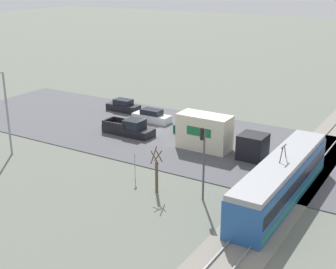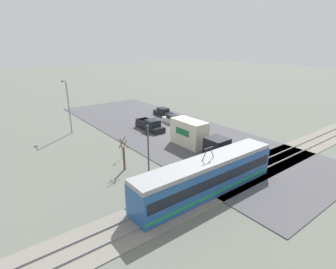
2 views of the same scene
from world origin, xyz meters
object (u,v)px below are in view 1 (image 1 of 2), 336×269
Objects in this scene: sedan_car_2 at (195,128)px; street_lamp_near_crossing at (5,107)px; sedan_car_1 at (152,116)px; no_parking_sign at (135,163)px; street_tree at (157,172)px; traffic_light_pole at (203,155)px; box_truck at (216,135)px; pickup_truck at (129,128)px; sedan_car_0 at (123,106)px; light_rail_tram at (281,180)px.

street_lamp_near_crossing reaches higher than sedan_car_2.
sedan_car_1 is 16.35m from no_parking_sign.
no_parking_sign is at bearing -112.76° from street_tree.
traffic_light_pole is 4.31m from street_tree.
box_truck is 1.55× the size of pickup_truck.
street_lamp_near_crossing is at bearing -87.09° from traffic_light_pole.
street_tree is (15.65, 10.80, 1.03)m from sedan_car_1.
traffic_light_pole is at bearing 55.42° from pickup_truck.
pickup_truck is at bearing -124.58° from traffic_light_pole.
sedan_car_0 is at bearing -139.34° from pickup_truck.
box_truck is 1.53× the size of traffic_light_pole.
light_rail_tram is 1.91× the size of street_lamp_near_crossing.
street_lamp_near_crossing is (4.14, -25.73, 3.03)m from light_rail_tram.
sedan_car_1 is 19.04m from street_tree.
light_rail_tram reaches higher than no_parking_sign.
street_lamp_near_crossing is (17.76, -0.52, 3.98)m from sedan_car_0.
sedan_car_0 is 20.94m from no_parking_sign.
sedan_car_1 is (1.80, 5.52, -0.03)m from sedan_car_0.
sedan_car_0 is at bearing -129.83° from traffic_light_pole.
sedan_car_2 is at bearing 123.32° from pickup_truck.
pickup_truck is 1.34× the size of sedan_car_0.
pickup_truck is at bearing -141.67° from no_parking_sign.
sedan_car_2 is 14.91m from street_tree.
pickup_truck is 5.35m from sedan_car_1.
pickup_truck is 11.56m from no_parking_sign.
box_truck is at bearing -159.47° from traffic_light_pole.
no_parking_sign reaches higher than sedan_car_1.
light_rail_tram is at bearing 52.33° from box_truck.
street_lamp_near_crossing is at bearing -56.81° from box_truck.
sedan_car_2 is 15.99m from traffic_light_pole.
street_lamp_near_crossing is at bearing -31.91° from pickup_truck.
sedan_car_0 is 1.82× the size of no_parking_sign.
sedan_car_0 is at bearing -136.92° from street_tree.
light_rail_tram is 26.23m from street_lamp_near_crossing.
pickup_truck is at bearing -56.68° from sedan_car_2.
box_truck reaches higher than sedan_car_0.
no_parking_sign is (16.17, 13.27, 0.74)m from sedan_car_0.
street_tree reaches higher than sedan_car_2.
traffic_light_pole is at bearing 101.13° from street_tree.
light_rail_tram is 3.46× the size of sedan_car_2.
light_rail_tram reaches higher than sedan_car_2.
street_tree is (17.45, 16.32, 1.01)m from sedan_car_0.
street_lamp_near_crossing is (11.01, -16.83, 2.99)m from box_truck.
street_lamp_near_crossing reaches higher than pickup_truck.
street_lamp_near_crossing reaches higher than no_parking_sign.
pickup_truck is 1.29× the size of sedan_car_2.
no_parking_sign is (9.42, -3.04, -0.26)m from box_truck.
light_rail_tram is at bearing 113.28° from street_tree.
sedan_car_1 is 0.80× the size of traffic_light_pole.
pickup_truck is 7.16m from sedan_car_2.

